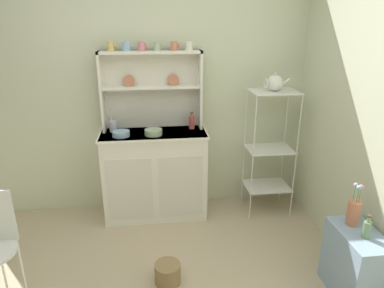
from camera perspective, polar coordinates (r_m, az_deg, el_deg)
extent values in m
cube|color=beige|center=(3.56, -7.11, 8.46)|extent=(3.84, 0.05, 2.50)
cube|color=white|center=(3.56, -6.11, -5.03)|extent=(1.02, 0.42, 0.90)
cube|color=silver|center=(3.40, -10.17, -7.40)|extent=(0.43, 0.01, 0.63)
cube|color=silver|center=(3.40, -1.85, -7.05)|extent=(0.43, 0.01, 0.63)
cube|color=white|center=(3.40, -6.38, 1.71)|extent=(1.05, 0.45, 0.02)
cube|color=silver|center=(3.49, -6.68, 8.88)|extent=(0.98, 0.02, 0.76)
cube|color=white|center=(3.45, -14.70, 8.22)|extent=(0.02, 0.18, 0.76)
cube|color=white|center=(3.45, 1.37, 8.87)|extent=(0.02, 0.18, 0.76)
cube|color=white|center=(3.41, -6.69, 9.26)|extent=(0.94, 0.16, 0.02)
cube|color=white|center=(3.36, -6.92, 14.82)|extent=(0.98, 0.18, 0.02)
cylinder|color=#C67556|center=(3.44, -10.38, 10.18)|extent=(0.11, 0.03, 0.11)
cylinder|color=#C67556|center=(3.44, -3.09, 10.48)|extent=(0.11, 0.03, 0.11)
cylinder|color=silver|center=(3.42, 10.04, -2.74)|extent=(0.01, 0.01, 1.30)
cylinder|color=silver|center=(3.56, 16.79, -2.34)|extent=(0.01, 0.01, 1.30)
cylinder|color=silver|center=(3.71, 8.61, -0.82)|extent=(0.01, 0.01, 1.30)
cylinder|color=silver|center=(3.84, 14.92, -0.52)|extent=(0.01, 0.01, 1.30)
cube|color=silver|center=(3.45, 13.42, 8.42)|extent=(0.46, 0.35, 0.01)
cube|color=silver|center=(3.61, 12.68, -0.83)|extent=(0.46, 0.35, 0.01)
cube|color=silver|center=(3.77, 12.21, -6.77)|extent=(0.46, 0.35, 0.01)
cube|color=#849EBC|center=(2.91, 25.31, -17.58)|extent=(0.28, 0.48, 0.53)
cylinder|color=white|center=(3.00, -26.27, -17.54)|extent=(0.01, 0.01, 0.45)
cylinder|color=#93754C|center=(2.88, -4.04, -20.51)|extent=(0.20, 0.20, 0.16)
cylinder|color=#DBB760|center=(3.38, -13.28, 15.46)|extent=(0.06, 0.06, 0.09)
torus|color=#DBB760|center=(3.37, -12.55, 15.58)|extent=(0.01, 0.05, 0.05)
cylinder|color=#8EB2D1|center=(3.37, -10.82, 15.55)|extent=(0.08, 0.08, 0.08)
torus|color=#8EB2D1|center=(3.36, -9.96, 15.67)|extent=(0.01, 0.05, 0.05)
cylinder|color=#D17A84|center=(3.36, -8.33, 15.68)|extent=(0.07, 0.07, 0.08)
torus|color=#D17A84|center=(3.36, -7.54, 15.79)|extent=(0.01, 0.05, 0.05)
cylinder|color=#9EB78E|center=(3.36, -5.78, 15.72)|extent=(0.07, 0.07, 0.08)
torus|color=#9EB78E|center=(3.36, -5.01, 15.81)|extent=(0.01, 0.04, 0.04)
cylinder|color=#C67556|center=(3.37, -3.00, 15.85)|extent=(0.06, 0.06, 0.08)
torus|color=#C67556|center=(3.37, -2.26, 15.94)|extent=(0.01, 0.05, 0.05)
cylinder|color=silver|center=(3.38, -0.51, 15.88)|extent=(0.07, 0.07, 0.08)
torus|color=silver|center=(3.39, 0.26, 15.95)|extent=(0.01, 0.05, 0.05)
cylinder|color=#8EB2D1|center=(3.33, -11.65, 1.69)|extent=(0.16, 0.16, 0.05)
cylinder|color=#9EB78E|center=(3.31, -6.39, 1.96)|extent=(0.17, 0.17, 0.06)
cylinder|color=#B74C47|center=(3.48, -0.05, 3.57)|extent=(0.06, 0.06, 0.13)
cylinder|color=#B74C47|center=(3.46, -0.05, 4.84)|extent=(0.03, 0.03, 0.03)
cylinder|color=#4C382D|center=(3.45, -0.05, 5.19)|extent=(0.03, 0.03, 0.01)
cylinder|color=#B2B7C6|center=(3.47, -12.85, 2.87)|extent=(0.08, 0.08, 0.11)
cylinder|color=silver|center=(3.43, -13.20, 4.08)|extent=(0.02, 0.02, 0.19)
ellipsoid|color=silver|center=(3.41, -13.33, 5.68)|extent=(0.02, 0.01, 0.01)
cylinder|color=silver|center=(3.44, -13.29, 4.10)|extent=(0.02, 0.03, 0.19)
ellipsoid|color=silver|center=(3.41, -13.42, 5.71)|extent=(0.02, 0.01, 0.01)
sphere|color=white|center=(3.43, 13.53, 9.77)|extent=(0.15, 0.15, 0.15)
sphere|color=silver|center=(3.42, 13.65, 11.20)|extent=(0.02, 0.02, 0.02)
cylinder|color=white|center=(3.47, 15.23, 9.92)|extent=(0.09, 0.02, 0.07)
torus|color=white|center=(3.40, 12.11, 9.80)|extent=(0.01, 0.10, 0.10)
cylinder|color=#C67556|center=(2.80, 25.13, -10.26)|extent=(0.09, 0.09, 0.19)
cylinder|color=#4C844C|center=(2.73, 25.20, -7.53)|extent=(0.00, 0.01, 0.15)
sphere|color=#B79ECC|center=(2.70, 25.43, -6.13)|extent=(0.03, 0.03, 0.03)
cylinder|color=#4C844C|center=(2.74, 25.96, -7.72)|extent=(0.00, 0.01, 0.14)
sphere|color=#D17A84|center=(2.71, 26.17, -6.42)|extent=(0.04, 0.04, 0.04)
cylinder|color=#4C844C|center=(2.72, 25.66, -7.82)|extent=(0.00, 0.01, 0.14)
sphere|color=#8EB2D1|center=(2.69, 25.88, -6.50)|extent=(0.04, 0.04, 0.04)
cylinder|color=#6B8C60|center=(2.70, 26.88, -12.54)|extent=(0.05, 0.05, 0.12)
cylinder|color=#6B8C60|center=(2.66, 27.16, -11.05)|extent=(0.02, 0.02, 0.04)
cylinder|color=#4C382D|center=(2.65, 27.24, -10.56)|extent=(0.03, 0.03, 0.01)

